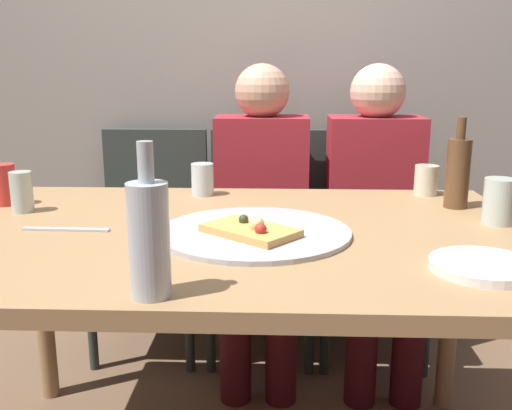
# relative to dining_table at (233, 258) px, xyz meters

# --- Properties ---
(back_wall) EXTENTS (6.00, 0.10, 2.60)m
(back_wall) POSITION_rel_dining_table_xyz_m (0.00, 1.17, 0.62)
(back_wall) COLOR gray
(back_wall) RESTS_ON ground_plane
(dining_table) EXTENTS (1.52, 1.00, 0.76)m
(dining_table) POSITION_rel_dining_table_xyz_m (0.00, 0.00, 0.00)
(dining_table) COLOR #99754C
(dining_table) RESTS_ON ground_plane
(pizza_tray) EXTENTS (0.47, 0.47, 0.01)m
(pizza_tray) POSITION_rel_dining_table_xyz_m (0.06, -0.04, 0.08)
(pizza_tray) COLOR #ADADB2
(pizza_tray) RESTS_ON dining_table
(pizza_slice_last) EXTENTS (0.25, 0.24, 0.05)m
(pizza_slice_last) POSITION_rel_dining_table_xyz_m (0.05, -0.08, 0.10)
(pizza_slice_last) COLOR tan
(pizza_slice_last) RESTS_ON pizza_tray
(wine_bottle) EXTENTS (0.07, 0.07, 0.26)m
(wine_bottle) POSITION_rel_dining_table_xyz_m (0.63, 0.26, 0.18)
(wine_bottle) COLOR brown
(wine_bottle) RESTS_ON dining_table
(beer_bottle) EXTENTS (0.07, 0.07, 0.28)m
(beer_bottle) POSITION_rel_dining_table_xyz_m (-0.11, -0.44, 0.18)
(beer_bottle) COLOR #B2BCC1
(beer_bottle) RESTS_ON dining_table
(tumbler_near) EXTENTS (0.08, 0.08, 0.12)m
(tumbler_near) POSITION_rel_dining_table_xyz_m (0.69, 0.08, 0.13)
(tumbler_near) COLOR #B7C6BC
(tumbler_near) RESTS_ON dining_table
(tumbler_far) EXTENTS (0.06, 0.06, 0.11)m
(tumbler_far) POSITION_rel_dining_table_xyz_m (-0.61, 0.16, 0.13)
(tumbler_far) COLOR #B7C6BC
(tumbler_far) RESTS_ON dining_table
(wine_glass) EXTENTS (0.08, 0.08, 0.09)m
(wine_glass) POSITION_rel_dining_table_xyz_m (0.59, 0.43, 0.12)
(wine_glass) COLOR beige
(wine_glass) RESTS_ON dining_table
(short_glass) EXTENTS (0.07, 0.07, 0.10)m
(short_glass) POSITION_rel_dining_table_xyz_m (-0.13, 0.39, 0.13)
(short_glass) COLOR silver
(short_glass) RESTS_ON dining_table
(soda_can) EXTENTS (0.07, 0.07, 0.12)m
(soda_can) POSITION_rel_dining_table_xyz_m (-0.69, 0.24, 0.14)
(soda_can) COLOR red
(soda_can) RESTS_ON dining_table
(plate_stack) EXTENTS (0.21, 0.21, 0.02)m
(plate_stack) POSITION_rel_dining_table_xyz_m (0.53, -0.28, 0.08)
(plate_stack) COLOR white
(plate_stack) RESTS_ON dining_table
(table_knife) EXTENTS (0.22, 0.03, 0.01)m
(table_knife) POSITION_rel_dining_table_xyz_m (-0.41, -0.03, 0.08)
(table_knife) COLOR #B7B7BC
(table_knife) RESTS_ON dining_table
(chair_left) EXTENTS (0.44, 0.44, 0.90)m
(chair_left) POSITION_rel_dining_table_xyz_m (-0.41, 0.90, -0.17)
(chair_left) COLOR #2D3833
(chair_left) RESTS_ON ground_plane
(chair_middle) EXTENTS (0.44, 0.44, 0.90)m
(chair_middle) POSITION_rel_dining_table_xyz_m (0.05, 0.90, -0.17)
(chair_middle) COLOR #2D3833
(chair_middle) RESTS_ON ground_plane
(chair_right) EXTENTS (0.44, 0.44, 0.90)m
(chair_right) POSITION_rel_dining_table_xyz_m (0.49, 0.90, -0.17)
(chair_right) COLOR #2D3833
(chair_right) RESTS_ON ground_plane
(guest_in_sweater) EXTENTS (0.36, 0.56, 1.17)m
(guest_in_sweater) POSITION_rel_dining_table_xyz_m (0.05, 0.75, -0.04)
(guest_in_sweater) COLOR maroon
(guest_in_sweater) RESTS_ON ground_plane
(guest_in_beanie) EXTENTS (0.36, 0.56, 1.17)m
(guest_in_beanie) POSITION_rel_dining_table_xyz_m (0.49, 0.75, -0.04)
(guest_in_beanie) COLOR maroon
(guest_in_beanie) RESTS_ON ground_plane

